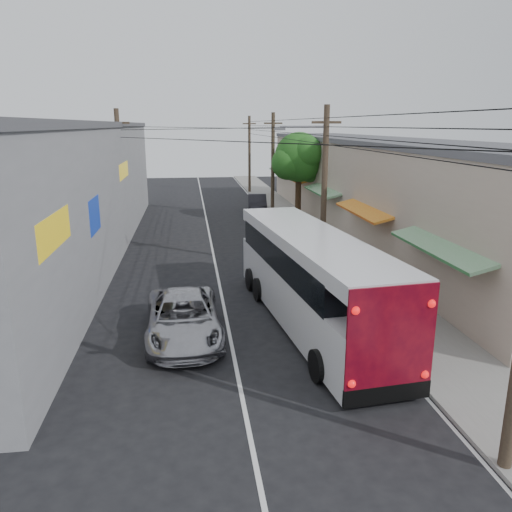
{
  "coord_description": "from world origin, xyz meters",
  "views": [
    {
      "loc": [
        -1.21,
        -10.3,
        7.09
      ],
      "look_at": [
        1.41,
        9.36,
        1.86
      ],
      "focal_mm": 35.0,
      "sensor_mm": 36.0,
      "label": 1
    }
  ],
  "objects_px": {
    "jeepney": "(184,318)",
    "pedestrian_far": "(345,248)",
    "coach_bus": "(310,278)",
    "pedestrian_near": "(378,276)",
    "parked_car_far": "(257,203)",
    "parked_suv": "(294,257)",
    "parked_car_mid": "(279,225)"
  },
  "relations": [
    {
      "from": "parked_car_mid",
      "to": "parked_car_far",
      "type": "bearing_deg",
      "value": 98.88
    },
    {
      "from": "parked_car_mid",
      "to": "pedestrian_near",
      "type": "height_order",
      "value": "pedestrian_near"
    },
    {
      "from": "parked_car_far",
      "to": "parked_car_mid",
      "type": "bearing_deg",
      "value": -82.43
    },
    {
      "from": "coach_bus",
      "to": "pedestrian_near",
      "type": "bearing_deg",
      "value": 29.01
    },
    {
      "from": "jeepney",
      "to": "pedestrian_far",
      "type": "height_order",
      "value": "pedestrian_far"
    },
    {
      "from": "coach_bus",
      "to": "pedestrian_near",
      "type": "xyz_separation_m",
      "value": [
        3.6,
        2.54,
        -0.86
      ]
    },
    {
      "from": "coach_bus",
      "to": "pedestrian_near",
      "type": "relative_size",
      "value": 7.66
    },
    {
      "from": "parked_suv",
      "to": "parked_car_mid",
      "type": "relative_size",
      "value": 1.37
    },
    {
      "from": "parked_car_mid",
      "to": "parked_car_far",
      "type": "relative_size",
      "value": 0.9
    },
    {
      "from": "parked_car_far",
      "to": "pedestrian_far",
      "type": "bearing_deg",
      "value": -75.98
    },
    {
      "from": "parked_suv",
      "to": "parked_car_far",
      "type": "xyz_separation_m",
      "value": [
        0.59,
        17.97,
        -0.06
      ]
    },
    {
      "from": "parked_suv",
      "to": "pedestrian_far",
      "type": "relative_size",
      "value": 3.58
    },
    {
      "from": "jeepney",
      "to": "parked_car_mid",
      "type": "relative_size",
      "value": 1.35
    },
    {
      "from": "parked_car_far",
      "to": "parked_suv",
      "type": "bearing_deg",
      "value": -85.58
    },
    {
      "from": "parked_suv",
      "to": "parked_car_mid",
      "type": "bearing_deg",
      "value": 86.72
    },
    {
      "from": "coach_bus",
      "to": "parked_car_far",
      "type": "height_order",
      "value": "coach_bus"
    },
    {
      "from": "coach_bus",
      "to": "parked_car_far",
      "type": "xyz_separation_m",
      "value": [
        1.4,
        24.5,
        -1.03
      ]
    },
    {
      "from": "pedestrian_near",
      "to": "parked_car_mid",
      "type": "bearing_deg",
      "value": -94.69
    },
    {
      "from": "parked_suv",
      "to": "parked_car_mid",
      "type": "height_order",
      "value": "parked_suv"
    },
    {
      "from": "pedestrian_near",
      "to": "pedestrian_far",
      "type": "bearing_deg",
      "value": -104.73
    },
    {
      "from": "jeepney",
      "to": "pedestrian_near",
      "type": "distance_m",
      "value": 8.79
    },
    {
      "from": "jeepney",
      "to": "parked_suv",
      "type": "bearing_deg",
      "value": 51.32
    },
    {
      "from": "parked_suv",
      "to": "pedestrian_near",
      "type": "height_order",
      "value": "pedestrian_near"
    },
    {
      "from": "parked_car_mid",
      "to": "parked_car_far",
      "type": "height_order",
      "value": "parked_car_far"
    },
    {
      "from": "pedestrian_far",
      "to": "parked_car_far",
      "type": "bearing_deg",
      "value": -63.64
    },
    {
      "from": "pedestrian_near",
      "to": "pedestrian_far",
      "type": "height_order",
      "value": "pedestrian_near"
    },
    {
      "from": "coach_bus",
      "to": "jeepney",
      "type": "relative_size",
      "value": 2.23
    },
    {
      "from": "parked_suv",
      "to": "jeepney",
      "type": "bearing_deg",
      "value": -124.4
    },
    {
      "from": "parked_car_far",
      "to": "pedestrian_far",
      "type": "relative_size",
      "value": 2.9
    },
    {
      "from": "coach_bus",
      "to": "pedestrian_near",
      "type": "distance_m",
      "value": 4.49
    },
    {
      "from": "parked_suv",
      "to": "parked_car_mid",
      "type": "xyz_separation_m",
      "value": [
        0.8,
        8.6,
        -0.11
      ]
    },
    {
      "from": "parked_suv",
      "to": "parked_car_far",
      "type": "relative_size",
      "value": 1.23
    }
  ]
}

